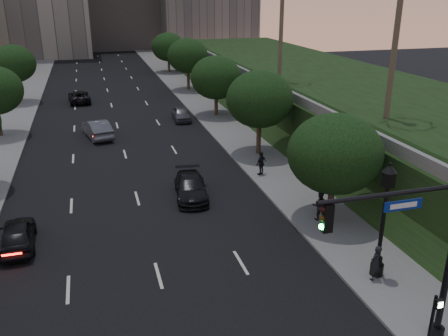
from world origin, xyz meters
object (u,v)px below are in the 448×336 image
object	(u,v)px
sedan_near_left	(17,234)
pedestrian_c	(261,163)
traffic_signal_mast	(425,258)
sedan_near_right	(191,187)
pedestrian_b	(319,206)
sedan_far_left	(79,97)
sedan_mid_left	(97,129)
street_lamp	(382,226)
sedan_far_right	(181,114)
pedestrian_a	(376,263)

from	to	relation	value
sedan_near_left	pedestrian_c	world-z (taller)	pedestrian_c
traffic_signal_mast	sedan_near_right	bearing A→B (deg)	108.27
traffic_signal_mast	pedestrian_b	xyz separation A→B (m)	(1.20, 10.00, -2.67)
sedan_near_left	sedan_far_left	xyz separation A→B (m)	(3.01, 33.94, -0.02)
sedan_near_left	pedestrian_b	xyz separation A→B (m)	(16.10, -1.67, 0.29)
sedan_mid_left	sedan_far_left	xyz separation A→B (m)	(-1.57, 15.17, -0.12)
sedan_near_right	street_lamp	bearing A→B (deg)	-53.78
sedan_far_right	pedestrian_c	size ratio (longest dim) A/B	2.39
sedan_far_right	pedestrian_b	xyz separation A→B (m)	(3.16, -24.32, 0.31)
street_lamp	pedestrian_b	world-z (taller)	street_lamp
sedan_far_right	pedestrian_c	xyz separation A→B (m)	(2.42, -16.82, 0.31)
street_lamp	pedestrian_c	world-z (taller)	street_lamp
traffic_signal_mast	street_lamp	distance (m)	4.50
pedestrian_b	sedan_near_right	bearing A→B (deg)	-21.72
sedan_far_right	sedan_near_left	bearing A→B (deg)	-116.86
sedan_near_left	sedan_mid_left	world-z (taller)	sedan_mid_left
sedan_mid_left	street_lamp	bearing A→B (deg)	101.29
sedan_near_left	sedan_near_right	world-z (taller)	sedan_near_left
sedan_mid_left	sedan_near_right	world-z (taller)	sedan_mid_left
traffic_signal_mast	sedan_far_right	xyz separation A→B (m)	(-1.95, 34.31, -2.98)
street_lamp	traffic_signal_mast	bearing A→B (deg)	-106.16
pedestrian_a	pedestrian_b	world-z (taller)	pedestrian_b
traffic_signal_mast	pedestrian_a	distance (m)	4.81
sedan_far_left	pedestrian_c	world-z (taller)	pedestrian_c
pedestrian_a	pedestrian_c	size ratio (longest dim) A/B	0.99
sedan_far_right	pedestrian_a	xyz separation A→B (m)	(2.85, -30.42, 0.30)
sedan_far_left	sedan_far_right	distance (m)	15.05
sedan_near_right	pedestrian_b	world-z (taller)	pedestrian_b
traffic_signal_mast	sedan_mid_left	xyz separation A→B (m)	(-10.32, 30.44, -2.86)
pedestrian_b	sedan_far_left	bearing A→B (deg)	-51.10
sedan_far_left	pedestrian_c	bearing A→B (deg)	109.11
sedan_far_left	sedan_far_right	bearing A→B (deg)	126.73
traffic_signal_mast	pedestrian_c	size ratio (longest dim) A/B	4.11
traffic_signal_mast	sedan_mid_left	bearing A→B (deg)	108.73
sedan_near_left	pedestrian_c	xyz separation A→B (m)	(15.37, 5.82, 0.29)
sedan_near_left	pedestrian_a	bearing A→B (deg)	150.95
sedan_near_right	sedan_far_right	distance (m)	19.23
pedestrian_a	pedestrian_c	bearing A→B (deg)	-112.65
pedestrian_a	pedestrian_b	size ratio (longest dim) A/B	0.99
street_lamp	pedestrian_b	distance (m)	6.02
sedan_mid_left	pedestrian_b	xyz separation A→B (m)	(11.52, -20.44, 0.19)
street_lamp	sedan_near_right	xyz separation A→B (m)	(-6.28, 11.13, -1.95)
traffic_signal_mast	street_lamp	bearing A→B (deg)	73.84
traffic_signal_mast	sedan_near_left	distance (m)	19.16
sedan_mid_left	sedan_far_right	xyz separation A→B (m)	(8.37, 3.88, -0.12)
sedan_mid_left	sedan_near_left	bearing A→B (deg)	63.83
sedan_mid_left	sedan_far_left	size ratio (longest dim) A/B	0.99
traffic_signal_mast	street_lamp	size ratio (longest dim) A/B	1.25
traffic_signal_mast	sedan_far_left	world-z (taller)	traffic_signal_mast
sedan_near_left	sedan_far_right	xyz separation A→B (m)	(12.95, 22.65, -0.02)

